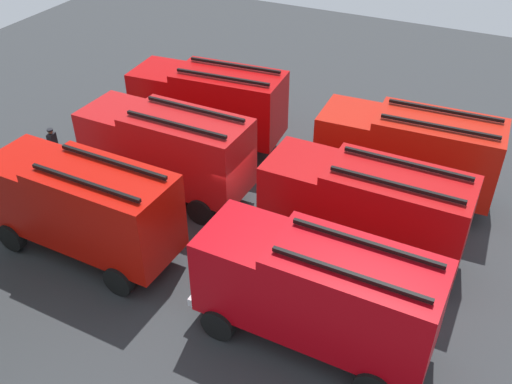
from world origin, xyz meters
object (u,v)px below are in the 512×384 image
Objects in this scene: fire_truck_0 at (407,151)px; fire_truck_2 at (365,206)px; firefighter_0 at (53,144)px; firefighter_4 at (96,138)px; fire_truck_1 at (209,102)px; traffic_cone_1 at (336,148)px; traffic_cone_2 at (224,167)px; traffic_cone_0 at (315,157)px; fire_truck_5 at (83,204)px; fire_truck_4 at (317,290)px; firefighter_3 at (276,104)px; fire_truck_3 at (166,148)px.

fire_truck_0 is 4.35m from fire_truck_2.
firefighter_0 reaches higher than firefighter_4.
fire_truck_1 reaches higher than traffic_cone_1.
fire_truck_0 is at bearing -166.92° from traffic_cone_2.
fire_truck_5 is at bearing 60.36° from traffic_cone_0.
fire_truck_1 is at bearing -47.95° from traffic_cone_2.
fire_truck_1 is at bearing 30.69° from firefighter_0.
fire_truck_1 is 12.67m from fire_truck_4.
fire_truck_0 is 7.82m from traffic_cone_2.
firefighter_4 is at bearing 168.76° from firefighter_3.
traffic_cone_0 reaches higher than traffic_cone_2.
traffic_cone_0 is (-10.63, -4.92, -0.57)m from firefighter_0.
fire_truck_1 and fire_truck_4 have the same top height.
traffic_cone_2 is (-5.93, -1.27, -0.61)m from firefighter_4.
firefighter_0 is (5.46, 4.57, -1.21)m from fire_truck_1.
firefighter_4 is (12.83, -5.82, -1.22)m from fire_truck_4.
firefighter_0 is 1.01× the size of firefighter_4.
traffic_cone_2 is at bearing 127.70° from fire_truck_1.
firefighter_4 is at bearing 35.01° from fire_truck_1.
fire_truck_3 is 1.00× the size of fire_truck_5.
fire_truck_5 is at bearing -47.12° from firefighter_0.
fire_truck_0 reaches higher than firefighter_0.
traffic_cone_1 is (3.51, -1.96, -1.83)m from fire_truck_0.
fire_truck_3 is at bearing 92.31° from fire_truck_1.
fire_truck_3 is 3.22m from traffic_cone_2.
fire_truck_2 is 1.00× the size of fire_truck_5.
fire_truck_0 is at bearing 170.44° from traffic_cone_0.
fire_truck_3 reaches higher than firefighter_4.
firefighter_4 is (5.98, 6.68, -0.03)m from firefighter_3.
firefighter_0 is 10.83m from firefighter_3.
traffic_cone_2 is (3.90, 3.68, -0.01)m from traffic_cone_1.
fire_truck_3 is at bearing -1.41° from fire_truck_2.
fire_truck_4 is 14.99m from firefighter_0.
fire_truck_1 is at bearing 3.81° from traffic_cone_0.
fire_truck_0 is 13.72m from firefighter_4.
fire_truck_4 is 11.20× the size of traffic_cone_1.
firefighter_3 is (-1.95, -12.15, -1.19)m from fire_truck_5.
traffic_cone_0 is at bearing -133.78° from fire_truck_3.
firefighter_0 is 0.98× the size of firefighter_3.
firefighter_3 is (6.84, -12.50, -1.19)m from fire_truck_4.
fire_truck_4 is 9.70× the size of traffic_cone_0.
fire_truck_2 is 10.65m from firefighter_3.
fire_truck_2 reaches higher than firefighter_3.
fire_truck_1 is at bearing -179.21° from firefighter_3.
fire_truck_1 is at bearing 15.66° from traffic_cone_1.
fire_truck_4 is at bearing 150.91° from fire_truck_3.
fire_truck_3 is 4.30× the size of firefighter_0.
firefighter_4 reaches higher than traffic_cone_1.
firefighter_3 is 8.97m from firefighter_4.
traffic_cone_0 is (-9.24, -3.68, -0.56)m from firefighter_4.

